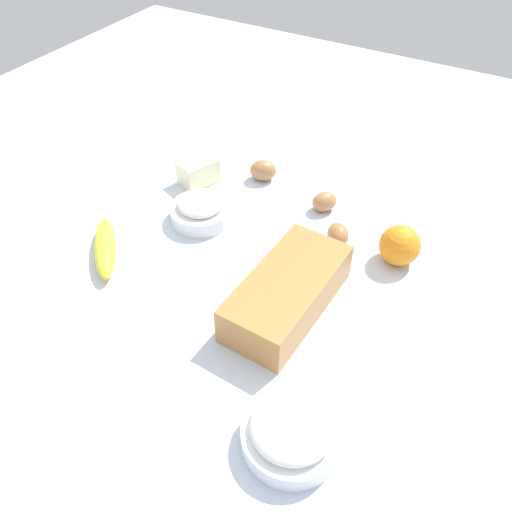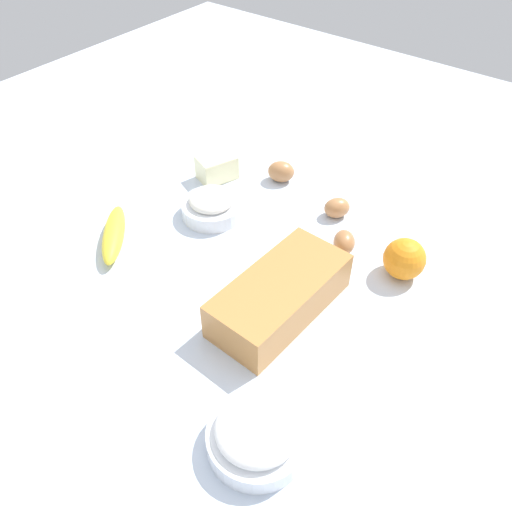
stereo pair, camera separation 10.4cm
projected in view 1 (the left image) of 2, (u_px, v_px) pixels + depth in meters
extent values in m
cube|color=silver|center=(256.00, 274.00, 1.08)|extent=(2.40, 2.40, 0.02)
cube|color=#B77A3D|center=(287.00, 293.00, 0.97)|extent=(0.29, 0.14, 0.08)
cube|color=black|center=(288.00, 291.00, 0.97)|extent=(0.27, 0.13, 0.07)
cylinder|color=white|center=(201.00, 213.00, 1.18)|extent=(0.14, 0.14, 0.04)
torus|color=white|center=(201.00, 208.00, 1.17)|extent=(0.14, 0.14, 0.01)
ellipsoid|color=white|center=(200.00, 203.00, 1.16)|extent=(0.10, 0.10, 0.04)
cylinder|color=white|center=(291.00, 436.00, 0.79)|extent=(0.15, 0.15, 0.04)
torus|color=white|center=(292.00, 432.00, 0.78)|extent=(0.15, 0.15, 0.01)
ellipsoid|color=white|center=(292.00, 427.00, 0.77)|extent=(0.12, 0.12, 0.04)
ellipsoid|color=yellow|center=(105.00, 247.00, 1.09)|extent=(0.17, 0.16, 0.04)
sphere|color=orange|center=(400.00, 245.00, 1.07)|extent=(0.08, 0.08, 0.08)
cube|color=#F4EDB2|center=(198.00, 171.00, 1.28)|extent=(0.11, 0.09, 0.06)
ellipsoid|color=#AD7547|center=(263.00, 170.00, 1.29)|extent=(0.08, 0.08, 0.05)
ellipsoid|color=#A66F43|center=(338.00, 234.00, 1.12)|extent=(0.08, 0.07, 0.05)
ellipsoid|color=#B27849|center=(324.00, 202.00, 1.21)|extent=(0.07, 0.07, 0.05)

